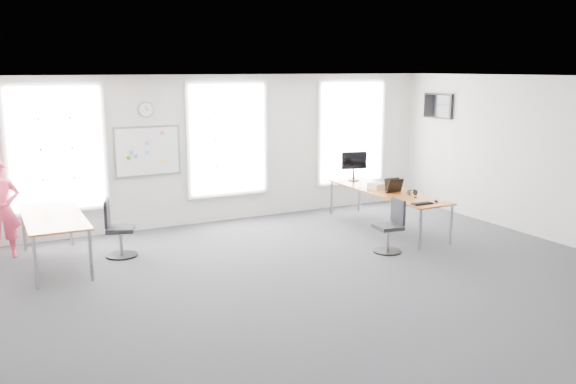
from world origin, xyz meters
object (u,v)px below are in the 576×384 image
chair_right (391,229)px  chair_left (117,232)px  desk_right (386,193)px  keyboard (422,204)px  desk_left (53,220)px  headphones (412,193)px  person (1,210)px  monitor (354,163)px

chair_right → chair_left: (-4.25, 1.88, 0.03)m
desk_right → keyboard: bearing=-97.6°
desk_left → headphones: (6.30, -1.11, 0.06)m
person → headphones: bearing=-14.1°
keyboard → monitor: bearing=85.7°
chair_right → person: size_ratio=0.56×
monitor → desk_left: bearing=-162.2°
chair_right → person: person is taller
chair_left → monitor: size_ratio=1.58×
keyboard → monitor: size_ratio=0.64×
chair_right → keyboard: 0.81m
chair_right → keyboard: (0.72, 0.07, 0.36)m
desk_left → chair_right: 5.58m
person → monitor: bearing=0.2°
desk_left → chair_left: 1.03m
keyboard → monitor: (0.20, 2.51, 0.37)m
chair_left → headphones: bearing=-84.2°
chair_left → desk_right: bearing=-78.3°
person → monitor: (6.88, -0.11, 0.31)m
person → chair_right: bearing=-23.2°
desk_right → monitor: bearing=88.6°
desk_left → headphones: bearing=-10.0°
desk_right → keyboard: (-0.17, -1.29, 0.06)m
desk_right → monitor: (0.03, 1.21, 0.43)m
chair_right → person: (-5.95, 2.69, 0.42)m
headphones → monitor: 1.83m
monitor → headphones: bearing=-73.9°
desk_right → desk_left: (-6.13, 0.54, 0.04)m
monitor → desk_right: bearing=-79.9°
desk_right → chair_left: bearing=174.3°
person → chair_left: bearing=-24.4°
desk_right → person: size_ratio=1.88×
chair_left → desk_left: bearing=106.0°
chair_right → monitor: (0.92, 2.58, 0.73)m
person → desk_right: bearing=-9.9°
chair_left → monitor: bearing=-64.9°
desk_left → monitor: bearing=6.3°
desk_left → chair_left: size_ratio=2.26×
person → monitor: size_ratio=2.63×
desk_left → keyboard: bearing=-17.1°
headphones → desk_left: bearing=-178.3°
desk_left → desk_right: bearing=-5.0°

